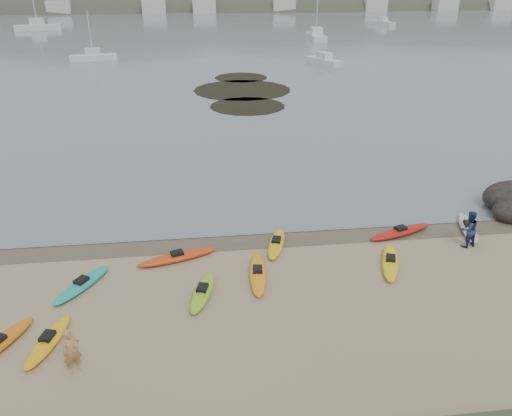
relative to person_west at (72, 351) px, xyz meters
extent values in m
plane|color=tan|center=(7.07, 8.60, -0.84)|extent=(600.00, 600.00, 0.00)
plane|color=brown|center=(7.07, 8.30, -0.84)|extent=(60.00, 60.00, 0.00)
ellipsoid|color=beige|center=(17.84, 7.80, -0.67)|extent=(1.66, 3.49, 0.34)
ellipsoid|color=yellow|center=(7.90, 7.32, -0.67)|extent=(1.56, 3.09, 0.34)
ellipsoid|color=#B21A12|center=(14.23, 7.74, -0.67)|extent=(3.68, 1.89, 0.34)
ellipsoid|color=yellow|center=(12.70, 5.04, -0.67)|extent=(1.80, 3.34, 0.34)
ellipsoid|color=#1BA899|center=(-0.68, 4.90, -0.67)|extent=(2.30, 3.09, 0.34)
ellipsoid|color=red|center=(3.21, 6.65, -0.67)|extent=(3.77, 1.81, 0.34)
ellipsoid|color=orange|center=(6.68, 4.84, -0.67)|extent=(1.03, 3.52, 0.34)
ellipsoid|color=#8EC727|center=(4.29, 3.75, -0.67)|extent=(1.48, 3.06, 0.34)
ellipsoid|color=#FBB115|center=(-1.19, 1.45, -0.67)|extent=(1.44, 3.05, 0.34)
imported|color=tan|center=(0.00, 0.00, 0.00)|extent=(0.73, 0.68, 1.68)
imported|color=navy|center=(16.94, 6.27, 0.08)|extent=(1.02, 0.87, 1.84)
ellipsoid|color=black|center=(20.75, 8.74, -0.66)|extent=(2.00, 1.80, 1.20)
cylinder|color=black|center=(9.44, 34.67, -0.81)|extent=(7.34, 7.34, 0.04)
cylinder|color=black|center=(9.64, 42.02, -0.81)|extent=(10.76, 10.76, 0.04)
cylinder|color=black|center=(10.19, 49.04, -0.81)|extent=(6.47, 6.47, 0.04)
cube|color=silver|center=(-10.15, 64.83, -0.37)|extent=(6.90, 3.34, 0.93)
cube|color=silver|center=(22.73, 57.41, -0.40)|extent=(4.22, 6.49, 0.89)
cube|color=silver|center=(27.90, 84.40, -0.22)|extent=(2.72, 8.92, 1.24)
cube|color=silver|center=(-29.36, 108.71, -0.17)|extent=(9.93, 4.60, 1.34)
cube|color=silver|center=(50.47, 110.64, -0.33)|extent=(4.75, 7.49, 1.02)
ellipsoid|color=#384235|center=(-37.93, 203.60, -18.84)|extent=(220.00, 120.00, 80.00)
ellipsoid|color=#384235|center=(42.07, 198.60, -16.14)|extent=(200.00, 110.00, 68.00)
ellipsoid|color=#384235|center=(127.07, 208.60, -17.94)|extent=(230.00, 130.00, 76.00)
cube|color=beige|center=(-34.93, 153.60, 1.16)|extent=(7.00, 5.00, 4.00)
cube|color=beige|center=(-10.93, 153.60, 1.16)|extent=(7.00, 5.00, 4.00)
cube|color=beige|center=(13.07, 153.60, 1.16)|extent=(7.00, 5.00, 4.00)
cube|color=beige|center=(37.07, 153.60, 1.16)|extent=(7.00, 5.00, 4.00)
cube|color=beige|center=(61.07, 153.60, 1.16)|extent=(7.00, 5.00, 4.00)
cube|color=beige|center=(85.07, 153.60, 1.16)|extent=(7.00, 5.00, 4.00)
cube|color=beige|center=(109.07, 153.60, 1.16)|extent=(7.00, 5.00, 4.00)
camera|label=1|loc=(4.39, -13.19, 11.13)|focal=35.00mm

